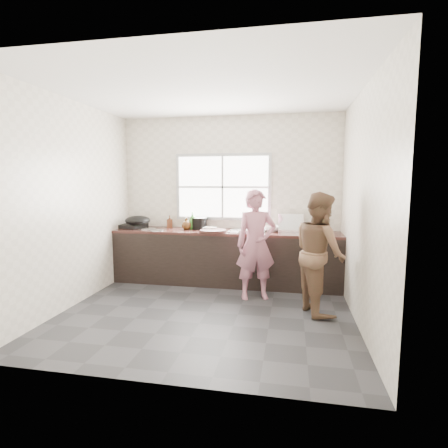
% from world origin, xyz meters
% --- Properties ---
extents(floor, '(3.60, 3.20, 0.01)m').
position_xyz_m(floor, '(0.00, 0.00, -0.01)').
color(floor, '#29292C').
rests_on(floor, ground).
extents(ceiling, '(3.60, 3.20, 0.01)m').
position_xyz_m(ceiling, '(0.00, 0.00, 2.71)').
color(ceiling, silver).
rests_on(ceiling, wall_back).
extents(wall_back, '(3.60, 0.01, 2.70)m').
position_xyz_m(wall_back, '(0.00, 1.60, 1.35)').
color(wall_back, beige).
rests_on(wall_back, ground).
extents(wall_left, '(0.01, 3.20, 2.70)m').
position_xyz_m(wall_left, '(-1.80, 0.00, 1.35)').
color(wall_left, silver).
rests_on(wall_left, ground).
extents(wall_right, '(0.01, 3.20, 2.70)m').
position_xyz_m(wall_right, '(1.80, 0.00, 1.35)').
color(wall_right, beige).
rests_on(wall_right, ground).
extents(wall_front, '(3.60, 0.01, 2.70)m').
position_xyz_m(wall_front, '(0.00, -1.60, 1.35)').
color(wall_front, silver).
rests_on(wall_front, ground).
extents(cabinet, '(3.60, 0.62, 0.82)m').
position_xyz_m(cabinet, '(0.00, 1.29, 0.41)').
color(cabinet, black).
rests_on(cabinet, floor).
extents(countertop, '(3.60, 0.64, 0.04)m').
position_xyz_m(countertop, '(0.00, 1.29, 0.84)').
color(countertop, '#321914').
rests_on(countertop, cabinet).
extents(sink, '(0.55, 0.45, 0.02)m').
position_xyz_m(sink, '(0.35, 1.29, 0.86)').
color(sink, silver).
rests_on(sink, countertop).
extents(faucet, '(0.02, 0.02, 0.30)m').
position_xyz_m(faucet, '(0.35, 1.49, 1.01)').
color(faucet, silver).
rests_on(faucet, countertop).
extents(window_frame, '(1.60, 0.05, 1.10)m').
position_xyz_m(window_frame, '(-0.10, 1.59, 1.55)').
color(window_frame, '#9EA0A5').
rests_on(window_frame, wall_back).
extents(window_glazing, '(1.50, 0.01, 1.00)m').
position_xyz_m(window_glazing, '(-0.10, 1.57, 1.55)').
color(window_glazing, white).
rests_on(window_glazing, window_frame).
extents(woman, '(0.61, 0.49, 1.44)m').
position_xyz_m(woman, '(0.55, 0.66, 0.72)').
color(woman, '#AD677A').
rests_on(woman, floor).
extents(person_side, '(0.80, 0.89, 1.52)m').
position_xyz_m(person_side, '(1.39, 0.31, 0.76)').
color(person_side, brown).
rests_on(person_side, floor).
extents(cutting_board, '(0.47, 0.47, 0.04)m').
position_xyz_m(cutting_board, '(-0.16, 1.09, 0.88)').
color(cutting_board, black).
rests_on(cutting_board, countertop).
extents(cleaver, '(0.22, 0.14, 0.01)m').
position_xyz_m(cleaver, '(-0.26, 1.27, 0.90)').
color(cleaver, silver).
rests_on(cleaver, cutting_board).
extents(bowl_mince, '(0.24, 0.24, 0.05)m').
position_xyz_m(bowl_mince, '(-0.25, 1.27, 0.89)').
color(bowl_mince, silver).
rests_on(bowl_mince, countertop).
extents(bowl_crabs, '(0.22, 0.22, 0.07)m').
position_xyz_m(bowl_crabs, '(0.73, 1.38, 0.89)').
color(bowl_crabs, white).
rests_on(bowl_crabs, countertop).
extents(bowl_held, '(0.26, 0.26, 0.07)m').
position_xyz_m(bowl_held, '(0.32, 1.08, 0.89)').
color(bowl_held, white).
rests_on(bowl_held, countertop).
extents(black_pot, '(0.31, 0.31, 0.19)m').
position_xyz_m(black_pot, '(-0.47, 1.42, 0.95)').
color(black_pot, black).
rests_on(black_pot, countertop).
extents(plate_food, '(0.29, 0.29, 0.02)m').
position_xyz_m(plate_food, '(-0.59, 1.52, 0.87)').
color(plate_food, silver).
rests_on(plate_food, countertop).
extents(bottle_green, '(0.13, 0.13, 0.29)m').
position_xyz_m(bottle_green, '(-0.57, 1.38, 1.00)').
color(bottle_green, '#398A2D').
rests_on(bottle_green, countertop).
extents(bottle_brown_tall, '(0.11, 0.11, 0.19)m').
position_xyz_m(bottle_brown_tall, '(-1.00, 1.47, 0.96)').
color(bottle_brown_tall, '#442111').
rests_on(bottle_brown_tall, countertop).
extents(bottle_brown_short, '(0.17, 0.17, 0.19)m').
position_xyz_m(bottle_brown_short, '(-0.65, 1.32, 0.95)').
color(bottle_brown_short, '#482C12').
rests_on(bottle_brown_short, countertop).
extents(glass_jar, '(0.09, 0.09, 0.10)m').
position_xyz_m(glass_jar, '(-0.73, 1.49, 0.91)').
color(glass_jar, silver).
rests_on(glass_jar, countertop).
extents(burner, '(0.49, 0.49, 0.06)m').
position_xyz_m(burner, '(-1.65, 1.37, 0.89)').
color(burner, black).
rests_on(burner, countertop).
extents(wok, '(0.50, 0.50, 0.16)m').
position_xyz_m(wok, '(-1.48, 1.26, 1.00)').
color(wok, black).
rests_on(wok, burner).
extents(dish_rack, '(0.40, 0.29, 0.29)m').
position_xyz_m(dish_rack, '(1.03, 1.39, 1.00)').
color(dish_rack, white).
rests_on(dish_rack, countertop).
extents(pot_lid_left, '(0.26, 0.26, 0.01)m').
position_xyz_m(pot_lid_left, '(-1.07, 1.09, 0.87)').
color(pot_lid_left, '#BABCC2').
rests_on(pot_lid_left, countertop).
extents(pot_lid_right, '(0.31, 0.31, 0.01)m').
position_xyz_m(pot_lid_right, '(-1.28, 1.23, 0.87)').
color(pot_lid_right, silver).
rests_on(pot_lid_right, countertop).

